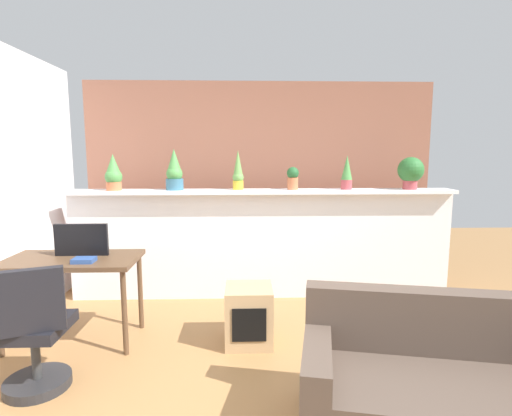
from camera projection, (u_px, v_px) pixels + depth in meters
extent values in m
plane|color=#9E7042|center=(277.00, 405.00, 2.59)|extent=(12.00, 12.00, 0.00)
cube|color=white|center=(262.00, 245.00, 4.49)|extent=(4.26, 0.16, 1.19)
cube|color=white|center=(263.00, 192.00, 4.36)|extent=(4.26, 0.31, 0.04)
cube|color=#935B47|center=(260.00, 184.00, 4.99)|extent=(4.26, 0.10, 2.50)
cylinder|color=#C66B42|center=(114.00, 186.00, 4.27)|extent=(0.16, 0.16, 0.09)
sphere|color=#4C9347|center=(114.00, 177.00, 4.26)|extent=(0.18, 0.18, 0.18)
cone|color=#4C9347|center=(113.00, 164.00, 4.24)|extent=(0.15, 0.15, 0.21)
cylinder|color=#386B84|center=(175.00, 184.00, 4.32)|extent=(0.19, 0.19, 0.12)
sphere|color=#4C9347|center=(174.00, 174.00, 4.30)|extent=(0.18, 0.18, 0.18)
cone|color=#4C9347|center=(174.00, 160.00, 4.28)|extent=(0.15, 0.15, 0.24)
cylinder|color=gold|center=(238.00, 185.00, 4.37)|extent=(0.12, 0.12, 0.10)
sphere|color=#669E4C|center=(238.00, 177.00, 4.35)|extent=(0.12, 0.12, 0.12)
cone|color=#669E4C|center=(238.00, 163.00, 4.33)|extent=(0.10, 0.10, 0.28)
cylinder|color=#C66B42|center=(293.00, 184.00, 4.37)|extent=(0.12, 0.12, 0.13)
sphere|color=#235B2D|center=(293.00, 173.00, 4.35)|extent=(0.13, 0.13, 0.13)
cylinder|color=#B7474C|center=(346.00, 185.00, 4.39)|extent=(0.12, 0.12, 0.11)
cone|color=#4C9347|center=(347.00, 167.00, 4.37)|extent=(0.12, 0.12, 0.27)
cylinder|color=#B7474C|center=(410.00, 184.00, 4.40)|extent=(0.15, 0.15, 0.11)
sphere|color=#2D7033|center=(411.00, 170.00, 4.37)|extent=(0.28, 0.28, 0.28)
cylinder|color=brown|center=(124.00, 313.00, 3.19)|extent=(0.04, 0.04, 0.71)
cylinder|color=brown|center=(31.00, 293.00, 3.65)|extent=(0.04, 0.04, 0.71)
cylinder|color=brown|center=(140.00, 291.00, 3.69)|extent=(0.04, 0.04, 0.71)
cube|color=brown|center=(72.00, 260.00, 3.37)|extent=(1.10, 0.60, 0.04)
cube|color=black|center=(81.00, 240.00, 3.43)|extent=(0.45, 0.04, 0.28)
cylinder|color=#262628|center=(38.00, 383.00, 2.78)|extent=(0.44, 0.44, 0.07)
cylinder|color=#333333|center=(36.00, 355.00, 2.75)|extent=(0.06, 0.06, 0.34)
cube|color=black|center=(33.00, 327.00, 2.72)|extent=(0.44, 0.44, 0.08)
cube|color=black|center=(27.00, 302.00, 2.51)|extent=(0.44, 0.22, 0.42)
cube|color=tan|center=(249.00, 315.00, 3.41)|extent=(0.40, 0.40, 0.50)
cube|color=black|center=(249.00, 324.00, 3.22)|extent=(0.28, 0.04, 0.28)
cube|color=#2D4C8C|center=(84.00, 260.00, 3.23)|extent=(0.17, 0.13, 0.04)
cube|color=brown|center=(442.00, 412.00, 2.22)|extent=(1.68, 1.06, 0.40)
cube|color=brown|center=(432.00, 322.00, 2.45)|extent=(1.56, 0.47, 0.40)
cube|color=brown|center=(317.00, 354.00, 2.29)|extent=(0.31, 0.78, 0.16)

